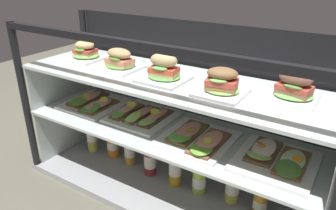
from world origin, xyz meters
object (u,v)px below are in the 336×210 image
Objects in this scene: open_sandwich_tray_far_left at (197,138)px; juice_bottle_front_left_end at (233,185)px; plated_roll_sandwich_far_left at (85,53)px; plated_roll_sandwich_mid_left at (120,61)px; juice_bottle_front_right_end at (175,167)px; juice_bottle_tucked_behind at (130,148)px; open_sandwich_tray_near_left_corner at (275,159)px; plated_roll_sandwich_right_of_center at (294,89)px; juice_bottle_back_right at (150,159)px; juice_bottle_front_middle at (92,136)px; plated_roll_sandwich_mid_right at (165,71)px; plated_roll_sandwich_near_left_corner at (222,84)px; juice_bottle_front_fourth at (199,178)px; juice_bottle_back_left at (261,200)px; juice_bottle_front_second at (113,144)px; open_sandwich_tray_left_of_center at (142,116)px; open_sandwich_tray_far_right at (93,103)px.

juice_bottle_front_left_end is (0.15, 0.10, -0.26)m from open_sandwich_tray_far_left.
plated_roll_sandwich_mid_left is at bearing -7.18° from plated_roll_sandwich_far_left.
juice_bottle_front_right_end is 1.10× the size of juice_bottle_front_left_end.
open_sandwich_tray_near_left_corner is at bearing -5.34° from juice_bottle_tucked_behind.
plated_roll_sandwich_right_of_center reaches higher than juice_bottle_front_left_end.
plated_roll_sandwich_mid_left reaches higher than juice_bottle_tucked_behind.
open_sandwich_tray_near_left_corner reaches higher than juice_bottle_back_right.
juice_bottle_front_middle is at bearing 179.62° from plated_roll_sandwich_right_of_center.
plated_roll_sandwich_mid_right is 1.06× the size of plated_roll_sandwich_near_left_corner.
juice_bottle_front_right_end is at bearing -4.24° from juice_bottle_tucked_behind.
juice_bottle_back_left is (0.31, 0.02, -0.01)m from juice_bottle_front_fourth.
open_sandwich_tray_far_left is 1.37× the size of juice_bottle_front_middle.
plated_roll_sandwich_mid_left reaches higher than juice_bottle_front_second.
open_sandwich_tray_near_left_corner reaches higher than juice_bottle_tucked_behind.
juice_bottle_front_fourth is (0.75, 0.00, -0.02)m from juice_bottle_front_middle.
plated_roll_sandwich_far_left is at bearing -177.97° from juice_bottle_front_fourth.
juice_bottle_back_left is (0.91, -0.01, -0.01)m from juice_bottle_front_second.
plated_roll_sandwich_right_of_center is (0.53, 0.08, 0.00)m from plated_roll_sandwich_mid_right.
plated_roll_sandwich_mid_left is at bearing -160.18° from open_sandwich_tray_left_of_center.
plated_roll_sandwich_near_left_corner is 0.60m from juice_bottle_front_right_end.
plated_roll_sandwich_right_of_center is 0.88m from juice_bottle_back_right.
plated_roll_sandwich_far_left reaches higher than open_sandwich_tray_near_left_corner.
open_sandwich_tray_left_of_center is 0.36m from open_sandwich_tray_far_left.
plated_roll_sandwich_mid_left is 0.97× the size of juice_bottle_front_second.
juice_bottle_front_left_end is (0.60, 0.08, -0.55)m from plated_roll_sandwich_mid_left.
juice_bottle_front_right_end is at bearing -173.82° from juice_bottle_front_left_end.
juice_bottle_front_left_end is at bearing 0.86° from juice_bottle_tucked_behind.
juice_bottle_front_right_end is (0.29, 0.05, -0.53)m from plated_roll_sandwich_mid_left.
juice_bottle_front_middle is at bearing -179.94° from juice_bottle_front_fourth.
plated_roll_sandwich_near_left_corner is at bearing -9.45° from juice_bottle_front_second.
juice_bottle_front_left_end is at bearing 156.11° from open_sandwich_tray_near_left_corner.
plated_roll_sandwich_far_left reaches higher than juice_bottle_front_left_end.
plated_roll_sandwich_far_left is 0.79× the size of juice_bottle_back_right.
plated_roll_sandwich_right_of_center reaches higher than open_sandwich_tray_left_of_center.
plated_roll_sandwich_near_left_corner is at bearing -148.38° from juice_bottle_back_left.
juice_bottle_front_right_end is at bearing -0.79° from juice_bottle_back_right.
open_sandwich_tray_far_right is at bearing 178.43° from open_sandwich_tray_near_left_corner.
juice_bottle_front_left_end is (0.84, 0.06, -0.26)m from open_sandwich_tray_far_right.
open_sandwich_tray_far_left is at bearing -3.81° from open_sandwich_tray_far_right.
open_sandwich_tray_far_right is at bearing -16.83° from plated_roll_sandwich_far_left.
juice_bottle_front_middle is 1.33× the size of juice_bottle_back_left.
juice_bottle_tucked_behind is (-0.82, 0.08, -0.26)m from open_sandwich_tray_near_left_corner.
open_sandwich_tray_left_of_center is at bearing -10.39° from juice_bottle_front_second.
juice_bottle_front_left_end is at bearing 3.77° from juice_bottle_back_right.
open_sandwich_tray_left_of_center is (0.36, 0.00, -0.28)m from plated_roll_sandwich_far_left.
plated_roll_sandwich_mid_right is at bearing -161.41° from juice_bottle_front_left_end.
juice_bottle_back_left is at bearing -0.34° from juice_bottle_front_second.
open_sandwich_tray_far_right is 0.33m from juice_bottle_tucked_behind.
plated_roll_sandwich_near_left_corner is 1.03× the size of juice_bottle_back_left.
plated_roll_sandwich_mid_right and plated_roll_sandwich_right_of_center have the same top height.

